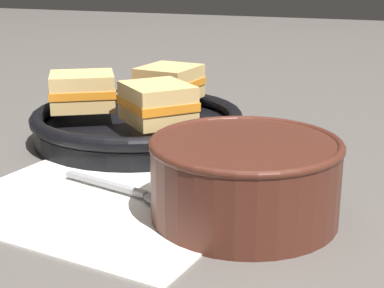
# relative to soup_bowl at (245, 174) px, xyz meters

# --- Properties ---
(ground_plane) EXTENTS (4.00, 4.00, 0.00)m
(ground_plane) POSITION_rel_soup_bowl_xyz_m (-0.08, 0.05, -0.04)
(ground_plane) COLOR #56514C
(napkin) EXTENTS (0.30, 0.26, 0.00)m
(napkin) POSITION_rel_soup_bowl_xyz_m (-0.14, -0.01, -0.04)
(napkin) COLOR white
(napkin) RESTS_ON ground_plane
(soup_bowl) EXTENTS (0.17, 0.17, 0.08)m
(soup_bowl) POSITION_rel_soup_bowl_xyz_m (0.00, 0.00, 0.00)
(soup_bowl) COLOR #4C2319
(soup_bowl) RESTS_ON ground_plane
(spoon) EXTENTS (0.16, 0.05, 0.01)m
(spoon) POSITION_rel_soup_bowl_xyz_m (-0.10, -0.00, -0.03)
(spoon) COLOR #9E9EA3
(spoon) RESTS_ON napkin
(skillet) EXTENTS (0.27, 0.37, 0.04)m
(skillet) POSITION_rel_soup_bowl_xyz_m (-0.20, 0.19, -0.02)
(skillet) COLOR black
(skillet) RESTS_ON ground_plane
(sandwich_near_left) EXTENTS (0.11, 0.11, 0.05)m
(sandwich_near_left) POSITION_rel_soup_bowl_xyz_m (-0.27, 0.16, 0.02)
(sandwich_near_left) COLOR #DBB26B
(sandwich_near_left) RESTS_ON skillet
(sandwich_near_right) EXTENTS (0.11, 0.11, 0.05)m
(sandwich_near_right) POSITION_rel_soup_bowl_xyz_m (-0.15, 0.14, 0.02)
(sandwich_near_right) COLOR #DBB26B
(sandwich_near_right) RESTS_ON skillet
(sandwich_far_left) EXTENTS (0.08, 0.09, 0.05)m
(sandwich_far_left) POSITION_rel_soup_bowl_xyz_m (-0.18, 0.25, 0.02)
(sandwich_far_left) COLOR #DBB26B
(sandwich_far_left) RESTS_ON skillet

